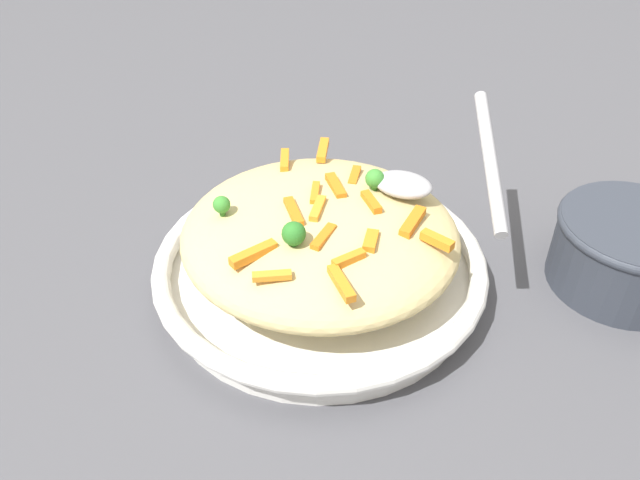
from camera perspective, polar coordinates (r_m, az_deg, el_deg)
name	(u,v)px	position (r m, az deg, el deg)	size (l,w,h in m)	color
ground_plane	(320,285)	(0.64, 0.00, -4.04)	(2.40, 2.40, 0.00)	#4C4C51
serving_bowl	(320,268)	(0.63, 0.00, -2.55)	(0.32, 0.32, 0.04)	white
pasta_mound	(320,234)	(0.60, 0.00, 0.54)	(0.26, 0.26, 0.06)	#D1BA7A
carrot_piece_0	(354,176)	(0.63, 3.10, 5.71)	(0.03, 0.01, 0.01)	orange
carrot_piece_1	(341,283)	(0.51, 1.92, -3.88)	(0.04, 0.01, 0.01)	orange
carrot_piece_2	(349,259)	(0.53, 2.59, -1.72)	(0.03, 0.01, 0.01)	orange
carrot_piece_3	(413,222)	(0.58, 8.28, 1.62)	(0.04, 0.01, 0.01)	orange
carrot_piece_4	(285,160)	(0.66, -3.17, 7.13)	(0.04, 0.01, 0.01)	orange
carrot_piece_5	(371,202)	(0.59, 4.60, 3.41)	(0.03, 0.01, 0.01)	orange
carrot_piece_6	(320,209)	(0.58, -0.04, 2.79)	(0.04, 0.01, 0.01)	orange
carrot_piece_7	(277,277)	(0.51, -3.85, -3.34)	(0.03, 0.01, 0.01)	orange
carrot_piece_8	(253,254)	(0.54, -5.97, -1.23)	(0.04, 0.01, 0.01)	orange
carrot_piece_9	(323,237)	(0.55, 0.31, 0.26)	(0.04, 0.01, 0.01)	orange
carrot_piece_10	(323,150)	(0.68, 0.26, 8.06)	(0.04, 0.01, 0.01)	orange
carrot_piece_11	(331,185)	(0.61, 0.98, 4.95)	(0.04, 0.01, 0.01)	orange
carrot_piece_12	(436,242)	(0.56, 10.35, -0.17)	(0.03, 0.01, 0.01)	orange
carrot_piece_13	(371,241)	(0.55, 4.56, -0.06)	(0.03, 0.01, 0.01)	orange
carrot_piece_14	(293,212)	(0.57, -2.38, 2.56)	(0.04, 0.01, 0.01)	orange
carrot_piece_15	(315,193)	(0.60, -0.45, 4.20)	(0.03, 0.01, 0.01)	orange
broccoli_floret_0	(290,233)	(0.54, -2.74, 0.66)	(0.02, 0.02, 0.02)	#296820
broccoli_floret_1	(222,205)	(0.59, -8.79, 3.12)	(0.02, 0.02, 0.02)	#377928
broccoli_floret_2	(375,179)	(0.61, 4.92, 5.45)	(0.02, 0.02, 0.02)	#377928
serving_spoon	(435,176)	(0.61, 10.21, 5.68)	(0.14, 0.15, 0.07)	#B7B7BC
companion_bowl	(629,249)	(0.69, 25.87, -0.71)	(0.15, 0.15, 0.08)	#333842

